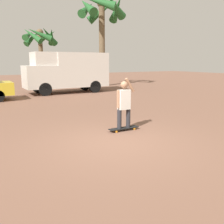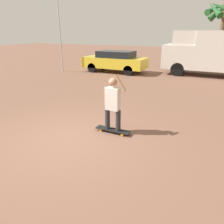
{
  "view_description": "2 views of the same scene",
  "coord_description": "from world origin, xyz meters",
  "px_view_note": "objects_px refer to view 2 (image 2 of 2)",
  "views": [
    {
      "loc": [
        -3.39,
        -5.7,
        2.2
      ],
      "look_at": [
        0.57,
        1.24,
        0.59
      ],
      "focal_mm": 40.0,
      "sensor_mm": 36.0,
      "label": 1
    },
    {
      "loc": [
        3.36,
        -4.26,
        2.77
      ],
      "look_at": [
        0.65,
        1.27,
        0.49
      ],
      "focal_mm": 35.0,
      "sensor_mm": 36.0,
      "label": 2
    }
  ],
  "objects_px": {
    "camper_van": "(212,52)",
    "skateboard": "(113,130)",
    "person_skateboarder": "(113,101)",
    "flagpole": "(60,22)",
    "parked_car_yellow": "(115,61)"
  },
  "relations": [
    {
      "from": "person_skateboarder",
      "to": "parked_car_yellow",
      "type": "height_order",
      "value": "person_skateboarder"
    },
    {
      "from": "person_skateboarder",
      "to": "parked_car_yellow",
      "type": "xyz_separation_m",
      "value": [
        -4.29,
        9.21,
        -0.15
      ]
    },
    {
      "from": "person_skateboarder",
      "to": "camper_van",
      "type": "relative_size",
      "value": 0.28
    },
    {
      "from": "camper_van",
      "to": "flagpole",
      "type": "height_order",
      "value": "flagpole"
    },
    {
      "from": "flagpole",
      "to": "parked_car_yellow",
      "type": "bearing_deg",
      "value": 25.0
    },
    {
      "from": "parked_car_yellow",
      "to": "flagpole",
      "type": "bearing_deg",
      "value": -155.0
    },
    {
      "from": "parked_car_yellow",
      "to": "person_skateboarder",
      "type": "bearing_deg",
      "value": -65.03
    },
    {
      "from": "camper_van",
      "to": "skateboard",
      "type": "bearing_deg",
      "value": -100.47
    },
    {
      "from": "person_skateboarder",
      "to": "flagpole",
      "type": "bearing_deg",
      "value": 135.19
    },
    {
      "from": "person_skateboarder",
      "to": "camper_van",
      "type": "bearing_deg",
      "value": 79.52
    },
    {
      "from": "person_skateboarder",
      "to": "camper_van",
      "type": "xyz_separation_m",
      "value": [
        1.96,
        10.62,
        0.62
      ]
    },
    {
      "from": "skateboard",
      "to": "person_skateboarder",
      "type": "bearing_deg",
      "value": -180.0
    },
    {
      "from": "skateboard",
      "to": "parked_car_yellow",
      "type": "distance_m",
      "value": 10.18
    },
    {
      "from": "skateboard",
      "to": "flagpole",
      "type": "relative_size",
      "value": 0.18
    },
    {
      "from": "camper_van",
      "to": "flagpole",
      "type": "distance_m",
      "value": 10.26
    }
  ]
}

